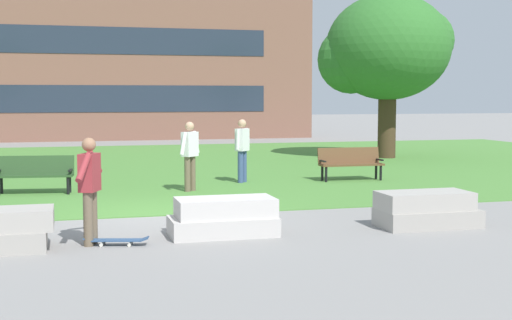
% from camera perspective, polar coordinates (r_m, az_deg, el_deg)
% --- Properties ---
extents(ground_plane, '(140.00, 140.00, 0.00)m').
position_cam_1_polar(ground_plane, '(14.15, -7.88, -4.50)').
color(ground_plane, gray).
extents(grass_lawn, '(40.00, 20.00, 0.02)m').
position_cam_1_polar(grass_lawn, '(24.03, -10.82, -0.54)').
color(grass_lawn, '#4C8438').
rests_on(grass_lawn, ground).
extents(concrete_block_left, '(1.80, 0.90, 0.64)m').
position_cam_1_polar(concrete_block_left, '(12.12, -2.58, -4.62)').
color(concrete_block_left, '#BCB7B2').
rests_on(concrete_block_left, ground).
extents(concrete_block_right, '(1.80, 0.90, 0.64)m').
position_cam_1_polar(concrete_block_right, '(13.26, 13.46, -3.91)').
color(concrete_block_right, '#9E9991').
rests_on(concrete_block_right, ground).
extents(person_skateboarder, '(0.48, 1.39, 1.71)m').
position_cam_1_polar(person_skateboarder, '(11.55, -13.16, -1.90)').
color(person_skateboarder, brown).
rests_on(person_skateboarder, ground).
extents(skateboard, '(1.04, 0.44, 0.14)m').
position_cam_1_polar(skateboard, '(11.56, -11.11, -6.31)').
color(skateboard, '#2D4C75').
rests_on(skateboard, ground).
extents(park_bench_near_left, '(1.86, 0.77, 0.90)m').
position_cam_1_polar(park_bench_near_left, '(17.89, -17.26, -0.92)').
color(park_bench_near_left, '#284723').
rests_on(park_bench_near_left, grass_lawn).
extents(park_bench_near_right, '(1.81, 0.56, 0.90)m').
position_cam_1_polar(park_bench_near_right, '(19.95, 7.55, -0.13)').
color(park_bench_near_right, brown).
rests_on(park_bench_near_right, grass_lawn).
extents(tree_far_right, '(4.88, 4.65, 6.13)m').
position_cam_1_polar(tree_far_right, '(27.36, 10.40, 8.73)').
color(tree_far_right, '#42301E').
rests_on(tree_far_right, grass_lawn).
extents(person_bystander_near_lawn, '(0.50, 0.57, 1.71)m').
position_cam_1_polar(person_bystander_near_lawn, '(19.23, -1.11, 1.05)').
color(person_bystander_near_lawn, '#384C7A').
rests_on(person_bystander_near_lawn, grass_lawn).
extents(person_bystander_far_lawn, '(0.63, 0.71, 1.71)m').
position_cam_1_polar(person_bystander_far_lawn, '(17.55, -5.32, 0.63)').
color(person_bystander_far_lawn, brown).
rests_on(person_bystander_far_lawn, grass_lawn).
extents(building_facade_distant, '(22.48, 1.03, 9.69)m').
position_cam_1_polar(building_facade_distant, '(38.48, -11.92, 8.76)').
color(building_facade_distant, brown).
rests_on(building_facade_distant, ground).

